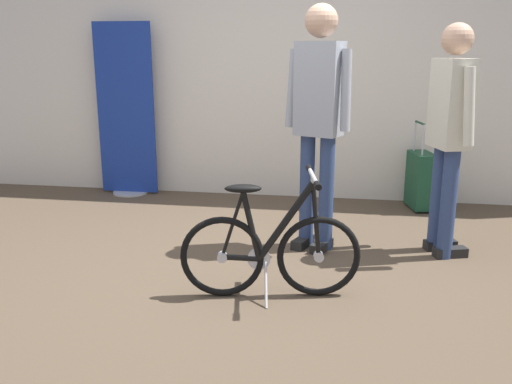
{
  "coord_description": "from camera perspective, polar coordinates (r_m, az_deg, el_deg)",
  "views": [
    {
      "loc": [
        0.68,
        -3.25,
        1.48
      ],
      "look_at": [
        0.1,
        0.25,
        0.55
      ],
      "focal_mm": 38.57,
      "sensor_mm": 36.0,
      "label": 1
    }
  ],
  "objects": [
    {
      "name": "ground_plane",
      "position": [
        3.64,
        -2.3,
        -9.36
      ],
      "size": [
        7.0,
        7.0,
        0.0
      ],
      "primitive_type": "plane",
      "color": "brown"
    },
    {
      "name": "visitor_near_wall",
      "position": [
        4.12,
        19.47,
        6.37
      ],
      "size": [
        0.34,
        0.51,
        1.65
      ],
      "color": "navy",
      "rests_on": "ground_plane"
    },
    {
      "name": "visitor_browsing",
      "position": [
        4.04,
        6.51,
        8.3
      ],
      "size": [
        0.5,
        0.36,
        1.78
      ],
      "color": "navy",
      "rests_on": "ground_plane"
    },
    {
      "name": "floor_banner_stand",
      "position": [
        5.81,
        -13.31,
        7.38
      ],
      "size": [
        0.6,
        0.36,
        1.74
      ],
      "color": "#B7B7BC",
      "rests_on": "ground_plane"
    },
    {
      "name": "rolling_suitcase",
      "position": [
        5.4,
        16.69,
        1.22
      ],
      "size": [
        0.25,
        0.39,
        0.83
      ],
      "color": "#19472D",
      "rests_on": "ground_plane"
    },
    {
      "name": "folding_bike_foreground",
      "position": [
        3.34,
        1.49,
        -6.0
      ],
      "size": [
        1.09,
        0.53,
        0.78
      ],
      "color": "black",
      "rests_on": "ground_plane"
    },
    {
      "name": "back_wall",
      "position": [
        5.58,
        2.41,
        14.22
      ],
      "size": [
        7.0,
        0.1,
        2.88
      ],
      "primitive_type": "cube",
      "color": "silver",
      "rests_on": "ground_plane"
    }
  ]
}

